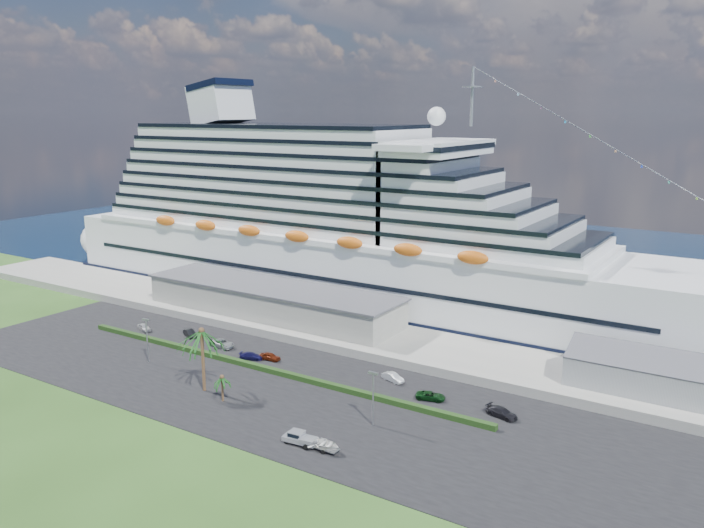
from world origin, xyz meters
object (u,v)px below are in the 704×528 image
Objects in this scene: cruise_ship at (345,232)px; pickup_truck at (300,438)px; boat_trailer at (324,444)px; parked_car_3 at (251,356)px.

pickup_truck is at bearing -61.54° from cruise_ship.
boat_trailer is at bearing 3.50° from pickup_truck.
pickup_truck is at bearing -176.50° from boat_trailer.
boat_trailer is at bearing -144.33° from parked_car_3.
boat_trailer is (3.94, 0.24, 0.03)m from pickup_truck.
pickup_truck is (36.06, -66.51, -15.59)m from cruise_ship.
boat_trailer is at bearing -58.89° from cruise_ship.
cruise_ship is 48.25m from parked_car_3.
cruise_ship is at bearing 121.11° from boat_trailer.
parked_car_3 is (8.52, -44.74, -15.93)m from cruise_ship.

